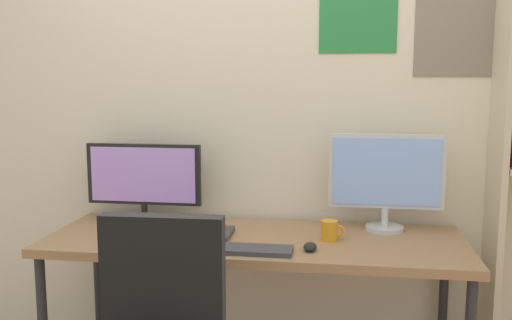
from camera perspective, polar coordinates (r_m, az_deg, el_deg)
wall_back at (r=2.95m, az=1.11°, el=5.07°), size 4.31×0.11×2.60m
desk at (r=2.65m, az=-0.16°, el=-8.85°), size 1.91×0.68×0.74m
monitor_left at (r=2.93m, az=-11.19°, el=-1.86°), size 0.59×0.18×0.39m
monitor_right at (r=2.77m, az=12.91°, el=-1.66°), size 0.54×0.18×0.46m
keyboard_main at (r=2.41m, az=-1.00°, el=-8.96°), size 0.39×0.13×0.02m
computer_mouse at (r=2.44m, az=5.44°, el=-8.65°), size 0.06×0.10×0.03m
laptop_closed at (r=2.67m, az=-5.94°, el=-7.30°), size 0.32×0.23×0.02m
coffee_mug at (r=2.59m, az=7.43°, el=-7.02°), size 0.11×0.08×0.09m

